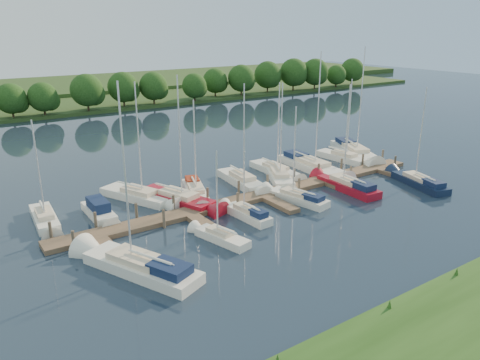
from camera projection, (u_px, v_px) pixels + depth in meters
ground at (319, 225)px, 38.58m from camera, size 260.00×260.00×0.00m
dock at (266, 197)px, 44.25m from camera, size 40.00×6.00×0.40m
mooring_pilings at (259, 190)px, 45.01m from camera, size 38.24×2.84×2.00m
far_shore at (69, 102)px, 97.34m from camera, size 180.00×30.00×0.60m
distant_hill at (42, 88)px, 116.83m from camera, size 220.00×40.00×1.40m
treeline at (74, 92)px, 84.34m from camera, size 146.64×9.23×8.30m
sailboat_n_0 at (45, 220)px, 38.89m from camera, size 2.11×7.11×9.17m
motorboat at (100, 213)px, 40.10m from camera, size 1.73×5.85×1.96m
sailboat_n_2 at (141, 197)px, 44.00m from camera, size 5.13×8.85×11.49m
sailboat_n_3 at (180, 201)px, 43.12m from camera, size 4.94×9.53×12.18m
sailboat_n_4 at (196, 193)px, 45.10m from camera, size 3.88×7.53×9.72m
sailboat_n_5 at (243, 182)px, 48.21m from camera, size 2.66×8.46×10.84m
sailboat_n_6 at (279, 178)px, 49.54m from camera, size 5.10×8.09×10.68m
sailboat_n_7 at (276, 171)px, 51.84m from camera, size 2.13×8.18×10.37m
sailboat_n_8 at (312, 167)px, 53.14m from camera, size 3.03×10.80×13.59m
sailboat_n_9 at (344, 159)px, 56.62m from camera, size 2.50×8.02×10.26m
sailboat_n_10 at (355, 152)px, 59.29m from camera, size 6.10×10.84×13.83m
sailboat_s_0 at (138, 267)px, 31.30m from camera, size 5.79×10.15×13.05m
sailboat_s_1 at (220, 237)px, 35.75m from camera, size 2.44×5.69×7.40m
sailboat_s_2 at (247, 214)px, 39.93m from camera, size 1.77×5.97×7.86m
sailboat_s_3 at (296, 198)px, 43.79m from camera, size 2.95×7.27×9.22m
sailboat_s_4 at (346, 186)px, 46.84m from camera, size 2.31×8.44×10.87m
sailboat_s_5 at (418, 182)px, 48.10m from camera, size 3.61×8.17×10.34m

